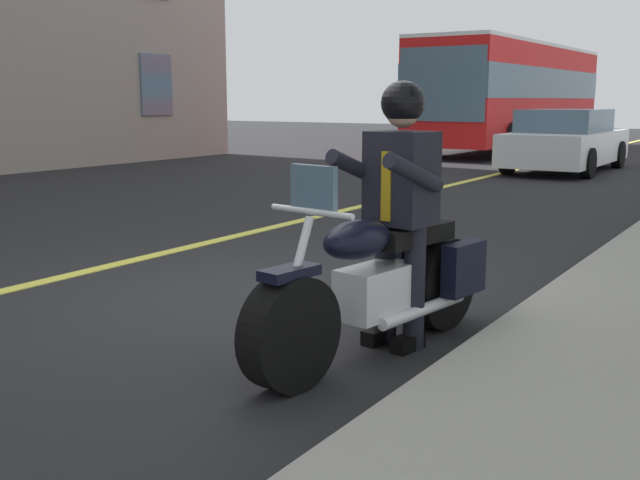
{
  "coord_description": "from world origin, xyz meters",
  "views": [
    {
      "loc": [
        4.67,
        3.65,
        1.62
      ],
      "look_at": [
        0.82,
        1.14,
        0.75
      ],
      "focal_mm": 41.86,
      "sensor_mm": 36.0,
      "label": 1
    }
  ],
  "objects_px": {
    "bus_near": "(512,91)",
    "rider_main": "(400,191)",
    "car_dark": "(566,141)",
    "motorcycle_main": "(381,285)"
  },
  "relations": [
    {
      "from": "motorcycle_main",
      "to": "bus_near",
      "type": "height_order",
      "value": "bus_near"
    },
    {
      "from": "bus_near",
      "to": "rider_main",
      "type": "bearing_deg",
      "value": 16.95
    },
    {
      "from": "bus_near",
      "to": "car_dark",
      "type": "distance_m",
      "value": 7.27
    },
    {
      "from": "motorcycle_main",
      "to": "rider_main",
      "type": "relative_size",
      "value": 1.27
    },
    {
      "from": "rider_main",
      "to": "car_dark",
      "type": "height_order",
      "value": "rider_main"
    },
    {
      "from": "rider_main",
      "to": "car_dark",
      "type": "bearing_deg",
      "value": -169.37
    },
    {
      "from": "car_dark",
      "to": "bus_near",
      "type": "bearing_deg",
      "value": -151.29
    },
    {
      "from": "motorcycle_main",
      "to": "car_dark",
      "type": "relative_size",
      "value": 0.48
    },
    {
      "from": "bus_near",
      "to": "motorcycle_main",
      "type": "bearing_deg",
      "value": 16.73
    },
    {
      "from": "rider_main",
      "to": "motorcycle_main",
      "type": "bearing_deg",
      "value": -7.44
    }
  ]
}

